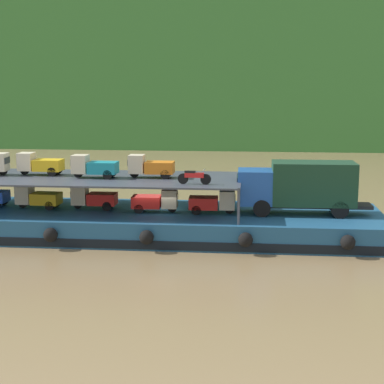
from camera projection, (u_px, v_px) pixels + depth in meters
name	position (u px, v px, depth m)	size (l,w,h in m)	color
ground_plane	(158.00, 235.00, 36.88)	(400.00, 400.00, 0.00)	olive
hillside_far_bank	(218.00, 12.00, 93.00)	(127.10, 28.62, 35.76)	#387533
cargo_barge	(158.00, 223.00, 36.71)	(26.90, 7.98, 1.50)	navy
covered_lorry	(300.00, 186.00, 35.46)	(7.88, 2.37, 3.10)	#1E4C99
cargo_rack	(95.00, 178.00, 36.65)	(17.70, 6.54, 2.00)	#383D47
mini_truck_lower_aft	(38.00, 197.00, 37.29)	(2.79, 1.30, 1.38)	gold
mini_truck_lower_mid	(93.00, 198.00, 37.12)	(2.75, 1.22, 1.38)	red
mini_truck_lower_fore	(156.00, 201.00, 36.18)	(2.77, 1.25, 1.38)	red
mini_truck_lower_bow	(213.00, 202.00, 35.81)	(2.77, 1.26, 1.38)	red
mini_truck_upper_mid	(40.00, 164.00, 37.48)	(2.76, 1.24, 1.38)	gold
mini_truck_upper_fore	(94.00, 167.00, 36.31)	(2.76, 1.23, 1.38)	teal
mini_truck_upper_bow	(150.00, 166.00, 36.37)	(2.74, 1.21, 1.38)	orange
motorcycle_upper_port	(194.00, 177.00, 34.04)	(1.90, 0.55, 0.87)	black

